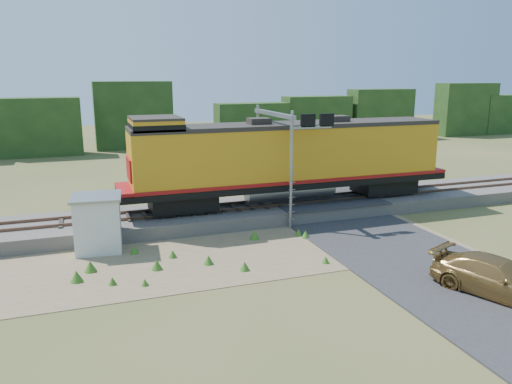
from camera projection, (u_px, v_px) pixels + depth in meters
name	position (u px, v px, depth m)	size (l,w,h in m)	color
ground	(252.00, 254.00, 24.88)	(140.00, 140.00, 0.00)	#475123
ballast	(220.00, 215.00, 30.29)	(70.00, 5.00, 0.80)	slate
rails	(220.00, 207.00, 30.18)	(70.00, 1.54, 0.16)	brown
dirt_shoulder	(211.00, 255.00, 24.69)	(26.00, 8.00, 0.03)	#8C7754
road	(366.00, 233.00, 27.81)	(7.00, 66.00, 0.86)	#38383A
tree_line_north	(148.00, 123.00, 59.04)	(130.00, 3.00, 6.50)	#1A3A15
weed_clumps	(182.00, 262.00, 23.84)	(15.00, 6.20, 0.56)	#3A6D1F
locomotive	(286.00, 158.00, 30.94)	(21.16, 3.23, 5.46)	black
shed	(98.00, 223.00, 25.09)	(2.62, 2.62, 2.86)	silver
signal_gantry	(283.00, 136.00, 29.83)	(2.69, 6.20, 6.79)	gray
car	(498.00, 278.00, 20.02)	(2.14, 5.25, 1.52)	olive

